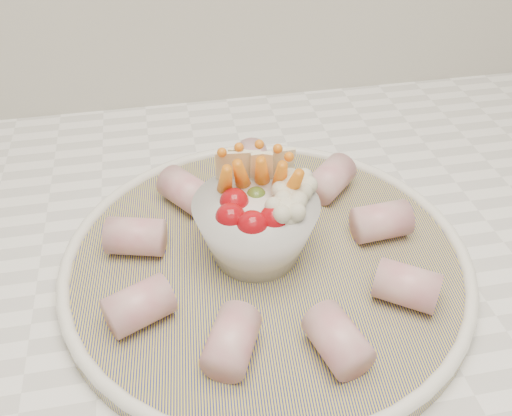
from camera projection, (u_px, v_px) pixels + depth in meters
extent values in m
cube|color=white|center=(161.00, 267.00, 0.57)|extent=(2.04, 0.62, 0.04)
cylinder|color=navy|center=(266.00, 263.00, 0.54)|extent=(0.41, 0.41, 0.01)
torus|color=white|center=(266.00, 257.00, 0.53)|extent=(0.38, 0.38, 0.01)
sphere|color=#A00A11|center=(231.00, 218.00, 0.49)|extent=(0.03, 0.03, 0.03)
sphere|color=#A00A11|center=(252.00, 226.00, 0.48)|extent=(0.03, 0.03, 0.03)
sphere|color=#A00A11|center=(274.00, 219.00, 0.48)|extent=(0.03, 0.03, 0.03)
sphere|color=#A00A11|center=(234.00, 203.00, 0.50)|extent=(0.03, 0.03, 0.03)
sphere|color=#466220|center=(256.00, 197.00, 0.51)|extent=(0.02, 0.02, 0.02)
cone|color=orange|center=(242.00, 180.00, 0.52)|extent=(0.03, 0.04, 0.06)
cone|color=orange|center=(262.00, 177.00, 0.52)|extent=(0.03, 0.04, 0.06)
cone|color=orange|center=(280.00, 181.00, 0.51)|extent=(0.02, 0.04, 0.06)
cone|color=orange|center=(225.00, 185.00, 0.51)|extent=(0.02, 0.04, 0.06)
cone|color=orange|center=(291.00, 190.00, 0.50)|extent=(0.03, 0.04, 0.06)
sphere|color=beige|center=(291.00, 200.00, 0.50)|extent=(0.03, 0.03, 0.03)
sphere|color=beige|center=(286.00, 214.00, 0.49)|extent=(0.03, 0.03, 0.03)
sphere|color=beige|center=(297.00, 190.00, 0.52)|extent=(0.03, 0.03, 0.03)
cube|color=beige|center=(252.00, 169.00, 0.53)|extent=(0.04, 0.03, 0.05)
cube|color=beige|center=(272.00, 169.00, 0.52)|extent=(0.04, 0.01, 0.05)
cube|color=beige|center=(238.00, 170.00, 0.52)|extent=(0.04, 0.01, 0.05)
cylinder|color=#BD5668|center=(381.00, 221.00, 0.54)|extent=(0.05, 0.04, 0.04)
cylinder|color=#BD5668|center=(331.00, 179.00, 0.60)|extent=(0.06, 0.06, 0.04)
cylinder|color=#BD5668|center=(253.00, 164.00, 0.62)|extent=(0.04, 0.06, 0.04)
cylinder|color=#BD5668|center=(186.00, 191.00, 0.58)|extent=(0.06, 0.06, 0.04)
cylinder|color=#BD5668|center=(136.00, 236.00, 0.53)|extent=(0.06, 0.05, 0.04)
cylinder|color=#BD5668|center=(139.00, 306.00, 0.46)|extent=(0.06, 0.05, 0.04)
cylinder|color=#BD5668|center=(232.00, 341.00, 0.43)|extent=(0.05, 0.06, 0.04)
cylinder|color=#BD5668|center=(338.00, 340.00, 0.43)|extent=(0.05, 0.06, 0.04)
cylinder|color=#BD5668|center=(407.00, 286.00, 0.48)|extent=(0.06, 0.06, 0.04)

